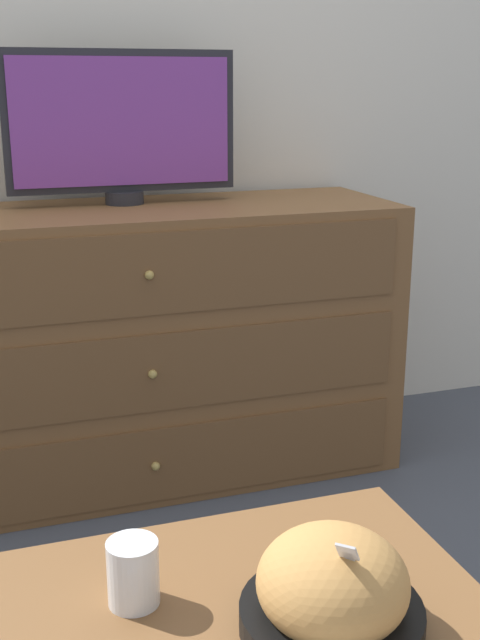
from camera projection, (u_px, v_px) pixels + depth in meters
The scene contains 6 objects.
ground_plane at pixel (107, 436), 2.67m from camera, with size 12.00×12.00×0.00m, color #474C56.
wall_back at pixel (84, 21), 2.32m from camera, with size 12.00×0.05×2.60m.
dresser at pixel (134, 346), 2.32m from camera, with size 1.51×0.51×0.80m.
tv at pixel (121, 124), 2.22m from camera, with size 0.64×0.11×0.42m.
takeout_bowl at pixel (332, 592), 1.00m from camera, with size 0.23×0.23×0.16m.
drink_cup at pixel (133, 576), 1.05m from camera, with size 0.07×0.07×0.09m.
Camera 1 is at (-0.35, -2.46, 1.13)m, focal length 45.00 mm.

